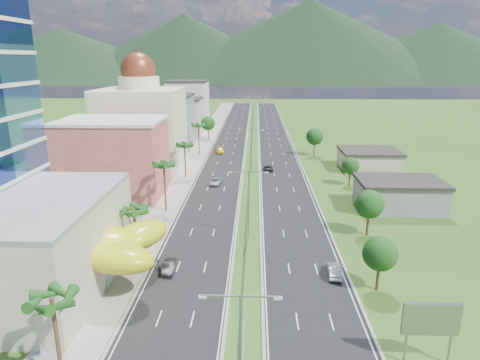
# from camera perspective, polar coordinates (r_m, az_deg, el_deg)

# --- Properties ---
(ground) EXTENTS (500.00, 500.00, 0.00)m
(ground) POSITION_cam_1_polar(r_m,az_deg,el_deg) (58.90, 0.93, -11.65)
(ground) COLOR #2D5119
(ground) RESTS_ON ground
(road_left) EXTENTS (11.00, 260.00, 0.04)m
(road_left) POSITION_cam_1_polar(r_m,az_deg,el_deg) (145.04, -1.29, 5.09)
(road_left) COLOR black
(road_left) RESTS_ON ground
(road_right) EXTENTS (11.00, 260.00, 0.04)m
(road_right) POSITION_cam_1_polar(r_m,az_deg,el_deg) (144.94, 4.66, 5.03)
(road_right) COLOR black
(road_right) RESTS_ON ground
(sidewalk_left) EXTENTS (7.00, 260.00, 0.12)m
(sidewalk_left) POSITION_cam_1_polar(r_m,az_deg,el_deg) (145.89, -5.03, 5.11)
(sidewalk_left) COLOR gray
(sidewalk_left) RESTS_ON ground
(median_guardrail) EXTENTS (0.10, 216.06, 0.76)m
(median_guardrail) POSITION_cam_1_polar(r_m,az_deg,el_deg) (127.02, 1.62, 3.81)
(median_guardrail) COLOR gray
(median_guardrail) RESTS_ON ground
(streetlight_median_a) EXTENTS (6.04, 0.25, 11.00)m
(streetlight_median_a) POSITION_cam_1_polar(r_m,az_deg,el_deg) (34.08, 0.04, -21.07)
(streetlight_median_a) COLOR gray
(streetlight_median_a) RESTS_ON ground
(streetlight_median_b) EXTENTS (6.04, 0.25, 11.00)m
(streetlight_median_b) POSITION_cam_1_polar(r_m,az_deg,el_deg) (65.51, 1.14, -2.33)
(streetlight_median_b) COLOR gray
(streetlight_median_b) RESTS_ON ground
(streetlight_median_c) EXTENTS (6.04, 0.25, 11.00)m
(streetlight_median_c) POSITION_cam_1_polar(r_m,az_deg,el_deg) (104.25, 1.53, 4.57)
(streetlight_median_c) COLOR gray
(streetlight_median_c) RESTS_ON ground
(streetlight_median_d) EXTENTS (6.04, 0.25, 11.00)m
(streetlight_median_d) POSITION_cam_1_polar(r_m,az_deg,el_deg) (148.63, 1.72, 7.98)
(streetlight_median_d) COLOR gray
(streetlight_median_d) RESTS_ON ground
(streetlight_median_e) EXTENTS (6.04, 0.25, 11.00)m
(streetlight_median_e) POSITION_cam_1_polar(r_m,az_deg,el_deg) (193.30, 1.83, 9.82)
(streetlight_median_e) COLOR gray
(streetlight_median_e) RESTS_ON ground
(lime_canopy) EXTENTS (18.00, 15.00, 7.40)m
(lime_canopy) POSITION_cam_1_polar(r_m,az_deg,el_deg) (57.09, -19.85, -8.05)
(lime_canopy) COLOR #BECE14
(lime_canopy) RESTS_ON ground
(pink_shophouse) EXTENTS (20.00, 15.00, 15.00)m
(pink_shophouse) POSITION_cam_1_polar(r_m,az_deg,el_deg) (91.22, -16.50, 2.75)
(pink_shophouse) COLOR #BA534C
(pink_shophouse) RESTS_ON ground
(domed_building) EXTENTS (20.00, 20.00, 28.70)m
(domed_building) POSITION_cam_1_polar(r_m,az_deg,el_deg) (112.19, -13.00, 7.36)
(domed_building) COLOR beige
(domed_building) RESTS_ON ground
(midrise_grey) EXTENTS (16.00, 15.00, 16.00)m
(midrise_grey) POSITION_cam_1_polar(r_m,az_deg,el_deg) (136.50, -9.84, 7.58)
(midrise_grey) COLOR gray
(midrise_grey) RESTS_ON ground
(midrise_beige) EXTENTS (16.00, 15.00, 13.00)m
(midrise_beige) POSITION_cam_1_polar(r_m,az_deg,el_deg) (158.09, -8.20, 8.21)
(midrise_beige) COLOR #BDB09C
(midrise_beige) RESTS_ON ground
(midrise_white) EXTENTS (16.00, 15.00, 18.00)m
(midrise_white) POSITION_cam_1_polar(r_m,az_deg,el_deg) (180.33, -6.94, 9.99)
(midrise_white) COLOR silver
(midrise_white) RESTS_ON ground
(billboard) EXTENTS (5.20, 0.35, 6.20)m
(billboard) POSITION_cam_1_polar(r_m,az_deg,el_deg) (44.14, 24.12, -16.78)
(billboard) COLOR gray
(billboard) RESTS_ON ground
(shed_near) EXTENTS (15.00, 10.00, 5.00)m
(shed_near) POSITION_cam_1_polar(r_m,az_deg,el_deg) (85.46, 20.44, -1.96)
(shed_near) COLOR gray
(shed_near) RESTS_ON ground
(shed_far) EXTENTS (14.00, 12.00, 4.40)m
(shed_far) POSITION_cam_1_polar(r_m,az_deg,el_deg) (113.86, 16.83, 2.51)
(shed_far) COLOR #BDB09C
(shed_far) RESTS_ON ground
(palm_tree_a) EXTENTS (3.60, 3.60, 9.10)m
(palm_tree_a) POSITION_cam_1_polar(r_m,az_deg,el_deg) (39.42, -23.76, -14.77)
(palm_tree_a) COLOR #47301C
(palm_tree_a) RESTS_ON ground
(palm_tree_b) EXTENTS (3.60, 3.60, 8.10)m
(palm_tree_b) POSITION_cam_1_polar(r_m,az_deg,el_deg) (60.15, -13.97, -4.19)
(palm_tree_b) COLOR #47301C
(palm_tree_b) RESTS_ON ground
(palm_tree_c) EXTENTS (3.60, 3.60, 9.60)m
(palm_tree_c) POSITION_cam_1_polar(r_m,az_deg,el_deg) (78.29, -10.12, 1.80)
(palm_tree_c) COLOR #47301C
(palm_tree_c) RESTS_ON ground
(palm_tree_d) EXTENTS (3.60, 3.60, 8.60)m
(palm_tree_d) POSITION_cam_1_polar(r_m,az_deg,el_deg) (100.54, -7.40, 4.48)
(palm_tree_d) COLOR #47301C
(palm_tree_d) RESTS_ON ground
(palm_tree_e) EXTENTS (3.60, 3.60, 9.40)m
(palm_tree_e) POSITION_cam_1_polar(r_m,az_deg,el_deg) (124.76, -5.56, 7.11)
(palm_tree_e) COLOR #47301C
(palm_tree_e) RESTS_ON ground
(leafy_tree_lfar) EXTENTS (4.90, 4.90, 8.05)m
(leafy_tree_lfar) POSITION_cam_1_polar(r_m,az_deg,el_deg) (149.70, -4.28, 7.55)
(leafy_tree_lfar) COLOR #47301C
(leafy_tree_lfar) RESTS_ON ground
(leafy_tree_ra) EXTENTS (4.20, 4.20, 6.90)m
(leafy_tree_ra) POSITION_cam_1_polar(r_m,az_deg,el_deg) (54.40, 18.17, -9.34)
(leafy_tree_ra) COLOR #47301C
(leafy_tree_ra) RESTS_ON ground
(leafy_tree_rb) EXTENTS (4.55, 4.55, 7.47)m
(leafy_tree_rb) POSITION_cam_1_polar(r_m,az_deg,el_deg) (70.25, 16.88, -3.11)
(leafy_tree_rb) COLOR #47301C
(leafy_tree_rb) RESTS_ON ground
(leafy_tree_rc) EXTENTS (3.85, 3.85, 6.33)m
(leafy_tree_rc) POSITION_cam_1_polar(r_m,az_deg,el_deg) (97.30, 14.52, 1.80)
(leafy_tree_rc) COLOR #47301C
(leafy_tree_rc) RESTS_ON ground
(leafy_tree_rd) EXTENTS (4.90, 4.90, 8.05)m
(leafy_tree_rd) POSITION_cam_1_polar(r_m,az_deg,el_deg) (125.27, 9.93, 5.71)
(leafy_tree_rd) COLOR #47301C
(leafy_tree_rd) RESTS_ON ground
(mountain_ridge) EXTENTS (860.00, 140.00, 90.00)m
(mountain_ridge) POSITION_cam_1_polar(r_m,az_deg,el_deg) (506.40, 9.01, 12.64)
(mountain_ridge) COLOR black
(mountain_ridge) RESTS_ON ground
(car_dark_left) EXTENTS (1.56, 4.20, 1.37)m
(car_dark_left) POSITION_cam_1_polar(r_m,az_deg,el_deg) (58.43, -9.40, -11.32)
(car_dark_left) COLOR black
(car_dark_left) RESTS_ON road_left
(car_silver_mid_left) EXTENTS (2.88, 5.27, 1.40)m
(car_silver_mid_left) POSITION_cam_1_polar(r_m,az_deg,el_deg) (95.70, -3.23, -0.19)
(car_silver_mid_left) COLOR #9CA0A4
(car_silver_mid_left) RESTS_ON road_left
(car_yellow_far_left) EXTENTS (2.94, 5.66, 1.57)m
(car_yellow_far_left) POSITION_cam_1_polar(r_m,az_deg,el_deg) (128.28, -2.68, 4.01)
(car_yellow_far_left) COLOR gold
(car_yellow_far_left) RESTS_ON road_left
(car_silver_right) EXTENTS (1.89, 4.62, 1.49)m
(car_silver_right) POSITION_cam_1_polar(r_m,az_deg,el_deg) (57.95, 12.44, -11.67)
(car_silver_right) COLOR #B1B4B9
(car_silver_right) RESTS_ON road_right
(car_dark_far_right) EXTENTS (2.33, 4.66, 1.27)m
(car_dark_far_right) POSITION_cam_1_polar(r_m,az_deg,el_deg) (107.64, 3.78, 1.58)
(car_dark_far_right) COLOR black
(car_dark_far_right) RESTS_ON road_right
(motorcycle) EXTENTS (0.85, 2.02, 1.25)m
(motorcycle) POSITION_cam_1_polar(r_m,az_deg,el_deg) (60.19, -11.06, -10.62)
(motorcycle) COLOR black
(motorcycle) RESTS_ON road_left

